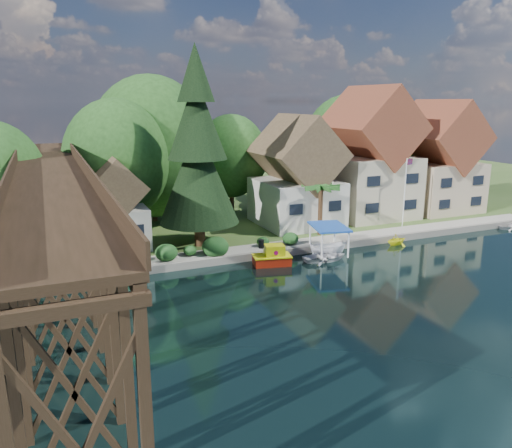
% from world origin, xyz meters
% --- Properties ---
extents(ground, '(140.00, 140.00, 0.00)m').
position_xyz_m(ground, '(0.00, 0.00, 0.00)').
color(ground, black).
rests_on(ground, ground).
extents(bank, '(140.00, 52.00, 0.50)m').
position_xyz_m(bank, '(0.00, 34.00, 0.25)').
color(bank, '#354F1F').
rests_on(bank, ground).
extents(seawall, '(60.00, 0.40, 0.62)m').
position_xyz_m(seawall, '(4.00, 8.00, 0.31)').
color(seawall, slate).
rests_on(seawall, ground).
extents(promenade, '(50.00, 2.60, 0.06)m').
position_xyz_m(promenade, '(6.00, 9.30, 0.53)').
color(promenade, gray).
rests_on(promenade, bank).
extents(trestle_bridge, '(4.12, 44.18, 9.30)m').
position_xyz_m(trestle_bridge, '(-16.00, 5.17, 5.35)').
color(trestle_bridge, black).
rests_on(trestle_bridge, ground).
extents(house_left, '(7.64, 8.64, 11.02)m').
position_xyz_m(house_left, '(7.00, 16.00, 5.14)').
color(house_left, beige).
rests_on(house_left, bank).
extents(house_center, '(8.65, 9.18, 13.89)m').
position_xyz_m(house_center, '(16.00, 16.50, 6.42)').
color(house_center, '#BFB295').
rests_on(house_center, bank).
extents(house_right, '(8.15, 8.64, 12.45)m').
position_xyz_m(house_right, '(25.00, 16.00, 5.78)').
color(house_right, tan).
rests_on(house_right, bank).
extents(shed, '(5.09, 5.40, 7.85)m').
position_xyz_m(shed, '(-11.00, 14.50, 3.83)').
color(shed, beige).
rests_on(shed, bank).
extents(bg_trees, '(49.90, 13.30, 10.57)m').
position_xyz_m(bg_trees, '(1.00, 21.25, 7.29)').
color(bg_trees, '#382314').
rests_on(bg_trees, bank).
extents(shrubs, '(15.76, 2.47, 1.70)m').
position_xyz_m(shrubs, '(-4.60, 9.26, 1.23)').
color(shrubs, '#153A15').
rests_on(shrubs, bank).
extents(conifer, '(6.83, 6.83, 16.82)m').
position_xyz_m(conifer, '(-4.32, 12.28, 8.60)').
color(conifer, '#382314').
rests_on(conifer, bank).
extents(palm_tree, '(4.20, 4.20, 5.01)m').
position_xyz_m(palm_tree, '(7.13, 11.35, 4.88)').
color(palm_tree, '#382314').
rests_on(palm_tree, bank).
extents(flagpole, '(1.02, 0.41, 6.83)m').
position_xyz_m(flagpole, '(16.56, 10.95, 4.68)').
color(flagpole, white).
rests_on(flagpole, bank).
extents(tugboat, '(3.27, 2.21, 2.18)m').
position_xyz_m(tugboat, '(-0.15, 6.26, 0.65)').
color(tugboat, red).
rests_on(tugboat, ground).
extents(boat_white_a, '(3.86, 2.85, 0.77)m').
position_xyz_m(boat_white_a, '(4.32, 5.60, 0.39)').
color(boat_white_a, silver).
rests_on(boat_white_a, ground).
extents(boat_canopy, '(3.57, 4.50, 2.56)m').
position_xyz_m(boat_canopy, '(5.33, 6.78, 1.10)').
color(boat_canopy, white).
rests_on(boat_canopy, ground).
extents(boat_yellow, '(2.40, 2.14, 1.15)m').
position_xyz_m(boat_yellow, '(12.68, 7.05, 0.57)').
color(boat_yellow, '#F7F61B').
rests_on(boat_yellow, ground).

